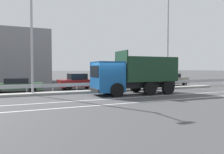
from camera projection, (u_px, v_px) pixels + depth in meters
The scene contains 13 objects.
ground_plane at pixel (105, 96), 16.51m from camera, with size 320.00×320.00×0.00m, color #424244.
lane_strip_0 at pixel (147, 97), 16.32m from camera, with size 49.67×0.16×0.01m, color silver.
lane_strip_1 at pixel (165, 100), 14.40m from camera, with size 49.67×0.16×0.01m, color silver.
median_island at pixel (92, 91), 19.17m from camera, with size 27.32×1.10×0.18m, color gray.
median_guardrail at pixel (88, 85), 20.30m from camera, with size 49.67×0.09×0.78m.
dump_truck at pixel (124, 78), 17.54m from camera, with size 7.15×2.96×3.51m.
median_road_sign at pixel (141, 78), 21.19m from camera, with size 0.71×0.16×2.18m.
street_lamp_1 at pixel (32, 35), 16.77m from camera, with size 0.70×2.40×8.42m.
street_lamp_2 at pixel (169, 35), 22.32m from camera, with size 0.71×2.57×9.98m.
parked_car_2 at pixel (16, 85), 19.25m from camera, with size 4.78×2.27×1.25m.
parked_car_3 at pixel (78, 82), 21.73m from camera, with size 4.04×2.00×1.60m.
parked_car_4 at pixel (134, 81), 23.96m from camera, with size 4.99×2.18×1.38m.
parked_car_5 at pixel (171, 79), 26.30m from camera, with size 3.98×2.19×1.49m.
Camera 1 is at (-6.29, -15.19, 2.13)m, focal length 35.00 mm.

